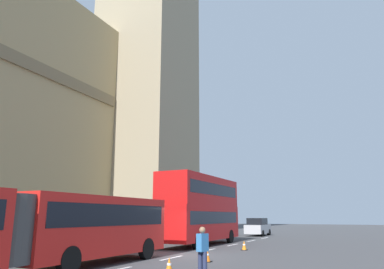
# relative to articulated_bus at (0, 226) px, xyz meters

# --- Properties ---
(ground_plane) EXTENTS (160.00, 160.00, 0.00)m
(ground_plane) POSITION_rel_articulated_bus_xyz_m (9.73, -1.99, -1.75)
(ground_plane) COLOR #424244
(lane_centre_marking) EXTENTS (34.40, 0.16, 0.01)m
(lane_centre_marking) POSITION_rel_articulated_bus_xyz_m (10.53, -1.99, -1.74)
(lane_centre_marking) COLOR silver
(lane_centre_marking) RESTS_ON ground_plane
(articulated_bus) EXTENTS (17.40, 2.54, 2.90)m
(articulated_bus) POSITION_rel_articulated_bus_xyz_m (0.00, 0.00, 0.00)
(articulated_bus) COLOR red
(articulated_bus) RESTS_ON ground_plane
(double_decker_bus) EXTENTS (9.62, 2.54, 4.90)m
(double_decker_bus) POSITION_rel_articulated_bus_xyz_m (16.17, 0.00, 0.96)
(double_decker_bus) COLOR red
(double_decker_bus) RESTS_ON ground_plane
(sedan_lead) EXTENTS (4.40, 1.86, 1.85)m
(sedan_lead) POSITION_rel_articulated_bus_xyz_m (30.38, -0.31, -0.83)
(sedan_lead) COLOR #B7B7BC
(sedan_lead) RESTS_ON ground_plane
(traffic_cone_west) EXTENTS (0.36, 0.36, 0.58)m
(traffic_cone_west) POSITION_rel_articulated_bus_xyz_m (3.88, -4.30, -1.46)
(traffic_cone_west) COLOR black
(traffic_cone_west) RESTS_ON ground_plane
(traffic_cone_middle) EXTENTS (0.36, 0.36, 0.58)m
(traffic_cone_middle) POSITION_rel_articulated_bus_xyz_m (7.56, -4.23, -1.46)
(traffic_cone_middle) COLOR black
(traffic_cone_middle) RESTS_ON ground_plane
(traffic_cone_east) EXTENTS (0.36, 0.36, 0.58)m
(traffic_cone_east) POSITION_rel_articulated_bus_xyz_m (13.86, -3.99, -1.46)
(traffic_cone_east) COLOR black
(traffic_cone_east) RESTS_ON ground_plane
(pedestrian_near_cones) EXTENTS (0.45, 0.35, 1.69)m
(pedestrian_near_cones) POSITION_rel_articulated_bus_xyz_m (3.60, -5.78, -0.83)
(pedestrian_near_cones) COLOR #262D4C
(pedestrian_near_cones) RESTS_ON ground_plane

